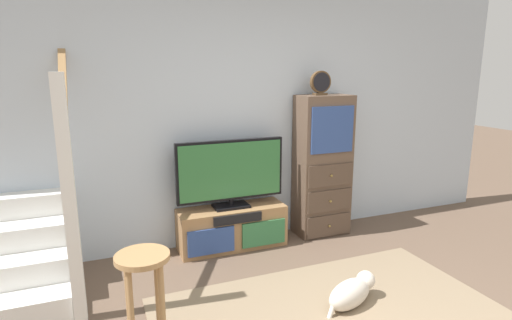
{
  "coord_description": "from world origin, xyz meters",
  "views": [
    {
      "loc": [
        -1.57,
        -1.64,
        1.83
      ],
      "look_at": [
        -0.16,
        1.88,
        0.98
      ],
      "focal_mm": 29.17,
      "sensor_mm": 36.0,
      "label": 1
    }
  ],
  "objects": [
    {
      "name": "side_cabinet",
      "position": [
        0.76,
        2.2,
        0.77
      ],
      "size": [
        0.58,
        0.38,
        1.54
      ],
      "color": "brown",
      "rests_on": "ground_plane"
    },
    {
      "name": "television",
      "position": [
        -0.3,
        2.22,
        0.8
      ],
      "size": [
        1.11,
        0.22,
        0.7
      ],
      "color": "black",
      "rests_on": "media_console"
    },
    {
      "name": "desk_clock",
      "position": [
        0.69,
        2.19,
        1.67
      ],
      "size": [
        0.23,
        0.08,
        0.25
      ],
      "color": "#4C3823",
      "rests_on": "side_cabinet"
    },
    {
      "name": "media_console",
      "position": [
        -0.3,
        2.19,
        0.21
      ],
      "size": [
        1.1,
        0.38,
        0.43
      ],
      "color": "#997047",
      "rests_on": "ground_plane"
    },
    {
      "name": "bar_stool_near",
      "position": [
        -1.34,
        0.83,
        0.52
      ],
      "size": [
        0.34,
        0.34,
        0.7
      ],
      "color": "#A37A4C",
      "rests_on": "ground_plane"
    },
    {
      "name": "back_wall",
      "position": [
        0.0,
        2.46,
        1.35
      ],
      "size": [
        6.4,
        0.12,
        2.7
      ],
      "primitive_type": "cube",
      "color": "silver",
      "rests_on": "ground_plane"
    },
    {
      "name": "staircase",
      "position": [
        -2.24,
        2.2,
        0.37
      ],
      "size": [
        1.0,
        1.36,
        2.2
      ],
      "color": "white",
      "rests_on": "ground_plane"
    },
    {
      "name": "dog",
      "position": [
        0.22,
        0.81,
        0.12
      ],
      "size": [
        0.52,
        0.33,
        0.23
      ],
      "color": "beige",
      "rests_on": "ground_plane"
    }
  ]
}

